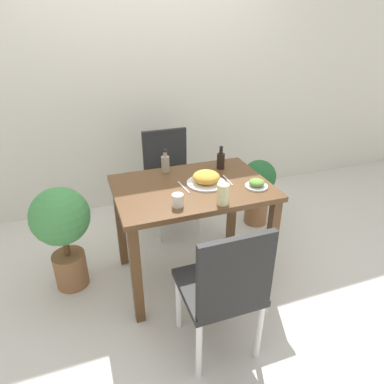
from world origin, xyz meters
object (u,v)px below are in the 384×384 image
juice_glass (223,194)px  potted_plant_left (62,227)px  side_plate (257,184)px  food_plate (206,178)px  chair_far (169,175)px  condiment_bottle (221,160)px  chair_near (225,287)px  drink_cup (178,200)px  sauce_bottle (165,163)px  potted_plant_right (258,187)px

juice_glass → potted_plant_left: size_ratio=0.17×
side_plate → food_plate: bearing=151.8°
food_plate → side_plate: size_ratio=1.74×
chair_far → condiment_bottle: size_ratio=4.98×
chair_near → drink_cup: 0.57m
food_plate → sauce_bottle: 0.35m
chair_far → potted_plant_left: size_ratio=1.14×
chair_near → side_plate: bearing=-130.7°
chair_near → chair_far: bearing=-94.5°
chair_near → side_plate: (0.46, 0.54, 0.28)m
juice_glass → condiment_bottle: (0.21, 0.50, 0.00)m
food_plate → drink_cup: bearing=-140.3°
side_plate → condiment_bottle: condiment_bottle is taller
sauce_bottle → chair_far: bearing=72.1°
chair_near → condiment_bottle: (0.36, 0.91, 0.33)m
juice_glass → potted_plant_right: (0.73, 0.80, -0.45)m
chair_near → sauce_bottle: sauce_bottle is taller
juice_glass → sauce_bottle: sauce_bottle is taller
potted_plant_right → potted_plant_left: bearing=-169.6°
chair_far → potted_plant_left: 1.08m
chair_far → food_plate: 0.82m
chair_near → juice_glass: bearing=-111.3°
chair_far → drink_cup: 1.05m
drink_cup → potted_plant_left: size_ratio=0.10×
chair_far → potted_plant_left: chair_far is taller
sauce_bottle → condiment_bottle: bearing=-11.1°
potted_plant_right → chair_far: bearing=161.7°
juice_glass → condiment_bottle: 0.54m
side_plate → potted_plant_right: bearing=57.3°
sauce_bottle → food_plate: bearing=-55.0°
chair_far → sauce_bottle: size_ratio=4.98×
side_plate → juice_glass: size_ratio=1.14×
chair_near → potted_plant_left: (-0.80, 0.89, 0.00)m
condiment_bottle → chair_far: bearing=114.3°
condiment_bottle → side_plate: bearing=-75.1°
juice_glass → potted_plant_right: juice_glass is taller
potted_plant_right → juice_glass: bearing=-132.5°
chair_near → drink_cup: (-0.11, 0.47, 0.30)m
chair_near → food_plate: size_ratio=3.37×
side_plate → drink_cup: (-0.57, -0.07, 0.01)m
drink_cup → potted_plant_left: 0.87m
drink_cup → food_plate: bearing=39.7°
chair_far → side_plate: bearing=-69.3°
drink_cup → potted_plant_left: (-0.70, 0.42, -0.30)m
food_plate → juice_glass: 0.29m
drink_cup → juice_glass: (0.26, -0.07, 0.03)m
side_plate → potted_plant_left: size_ratio=0.19×
sauce_bottle → potted_plant_left: sauce_bottle is taller
side_plate → sauce_bottle: bearing=138.1°
sauce_bottle → potted_plant_left: bearing=-173.1°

